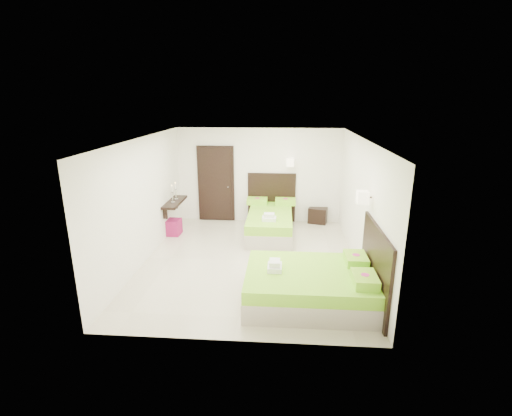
# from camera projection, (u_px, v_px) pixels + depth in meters

# --- Properties ---
(floor) EXTENTS (5.50, 5.50, 0.00)m
(floor) POSITION_uv_depth(u_px,v_px,m) (250.00, 261.00, 7.99)
(floor) COLOR beige
(floor) RESTS_ON ground
(bed_single) EXTENTS (1.33, 2.21, 1.82)m
(bed_single) POSITION_uv_depth(u_px,v_px,m) (270.00, 221.00, 9.53)
(bed_single) COLOR #BEB2A2
(bed_single) RESTS_ON ground
(bed_double) EXTENTS (2.19, 1.86, 1.80)m
(bed_double) POSITION_uv_depth(u_px,v_px,m) (315.00, 284.00, 6.31)
(bed_double) COLOR #BEB2A2
(bed_double) RESTS_ON ground
(nightstand) EXTENTS (0.59, 0.55, 0.44)m
(nightstand) POSITION_uv_depth(u_px,v_px,m) (318.00, 215.00, 10.38)
(nightstand) COLOR black
(nightstand) RESTS_ON ground
(ottoman) EXTENTS (0.42, 0.42, 0.40)m
(ottoman) POSITION_uv_depth(u_px,v_px,m) (173.00, 227.00, 9.47)
(ottoman) COLOR #8A124A
(ottoman) RESTS_ON ground
(door) EXTENTS (1.02, 0.15, 2.14)m
(door) POSITION_uv_depth(u_px,v_px,m) (216.00, 184.00, 10.35)
(door) COLOR black
(door) RESTS_ON ground
(console_shelf) EXTENTS (0.35, 1.20, 0.78)m
(console_shelf) POSITION_uv_depth(u_px,v_px,m) (174.00, 202.00, 9.43)
(console_shelf) COLOR black
(console_shelf) RESTS_ON ground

